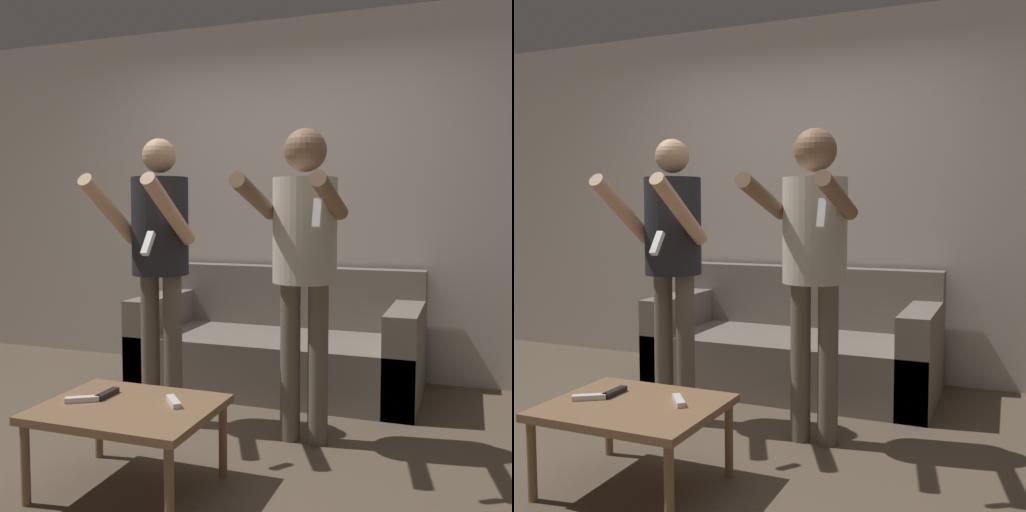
% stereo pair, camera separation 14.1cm
% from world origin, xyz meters
% --- Properties ---
extents(ground_plane, '(14.00, 14.00, 0.00)m').
position_xyz_m(ground_plane, '(0.00, 0.00, 0.00)').
color(ground_plane, brown).
extents(wall_back, '(6.40, 0.06, 2.70)m').
position_xyz_m(wall_back, '(0.00, 1.76, 1.35)').
color(wall_back, beige).
rests_on(wall_back, ground_plane).
extents(couch, '(1.97, 0.88, 0.83)m').
position_xyz_m(couch, '(0.09, 1.30, 0.28)').
color(couch, slate).
rests_on(couch, ground_plane).
extents(person_standing_left, '(0.45, 0.67, 1.67)m').
position_xyz_m(person_standing_left, '(-0.35, 0.36, 1.04)').
color(person_standing_left, '#6B6051').
rests_on(person_standing_left, ground_plane).
extents(person_standing_right, '(0.46, 0.70, 1.68)m').
position_xyz_m(person_standing_right, '(0.52, 0.36, 1.06)').
color(person_standing_right, '#6B6051').
rests_on(person_standing_right, ground_plane).
extents(coffee_table, '(0.77, 0.61, 0.39)m').
position_xyz_m(coffee_table, '(-0.06, -0.45, 0.35)').
color(coffee_table, '#846042').
rests_on(coffee_table, ground_plane).
extents(remote_near, '(0.15, 0.11, 0.02)m').
position_xyz_m(remote_near, '(-0.28, -0.48, 0.40)').
color(remote_near, white).
rests_on(remote_near, coffee_table).
extents(remote_mid, '(0.04, 0.15, 0.02)m').
position_xyz_m(remote_mid, '(-0.22, -0.37, 0.40)').
color(remote_mid, black).
rests_on(remote_mid, coffee_table).
extents(remote_far, '(0.12, 0.14, 0.02)m').
position_xyz_m(remote_far, '(0.12, -0.37, 0.40)').
color(remote_far, white).
rests_on(remote_far, coffee_table).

